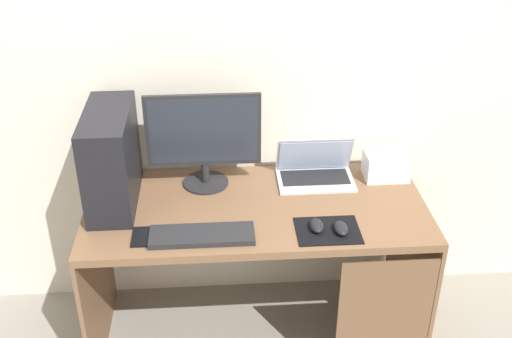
{
  "coord_description": "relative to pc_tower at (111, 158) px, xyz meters",
  "views": [
    {
      "loc": [
        -0.16,
        -2.26,
        2.21
      ],
      "look_at": [
        0.0,
        0.0,
        0.92
      ],
      "focal_mm": 43.64,
      "sensor_mm": 36.0,
      "label": 1
    }
  ],
  "objects": [
    {
      "name": "laptop",
      "position": [
        0.9,
        0.12,
        -0.17
      ],
      "size": [
        0.35,
        0.22,
        0.2
      ],
      "color": "#B7BCC6",
      "rests_on": "desk"
    },
    {
      "name": "desk",
      "position": [
        0.62,
        -0.09,
        -0.36
      ],
      "size": [
        1.48,
        0.68,
        0.74
      ],
      "color": "brown",
      "rests_on": "ground_plane"
    },
    {
      "name": "pc_tower",
      "position": [
        0.0,
        0.0,
        0.0
      ],
      "size": [
        0.19,
        0.46,
        0.42
      ],
      "primitive_type": "cube",
      "color": "black",
      "rests_on": "desk"
    },
    {
      "name": "keyboard",
      "position": [
        0.38,
        -0.31,
        -0.2
      ],
      "size": [
        0.42,
        0.14,
        0.02
      ],
      "primitive_type": "cube",
      "color": "#232326",
      "rests_on": "desk"
    },
    {
      "name": "projector",
      "position": [
        1.23,
        0.12,
        -0.15
      ],
      "size": [
        0.2,
        0.14,
        0.12
      ],
      "primitive_type": "cube",
      "color": "white",
      "rests_on": "desk"
    },
    {
      "name": "monitor",
      "position": [
        0.39,
        0.11,
        0.02
      ],
      "size": [
        0.51,
        0.21,
        0.44
      ],
      "color": "#232326",
      "rests_on": "desk"
    },
    {
      "name": "mouse_left",
      "position": [
        0.84,
        -0.29,
        -0.19
      ],
      "size": [
        0.06,
        0.1,
        0.03
      ],
      "primitive_type": "ellipsoid",
      "color": "black",
      "rests_on": "mousepad"
    },
    {
      "name": "cell_phone",
      "position": [
        0.13,
        -0.29,
        -0.21
      ],
      "size": [
        0.07,
        0.13,
        0.01
      ],
      "primitive_type": "cube",
      "color": "black",
      "rests_on": "desk"
    },
    {
      "name": "mouse_right",
      "position": [
        0.94,
        -0.31,
        -0.19
      ],
      "size": [
        0.06,
        0.1,
        0.03
      ],
      "primitive_type": "ellipsoid",
      "color": "black",
      "rests_on": "mousepad"
    },
    {
      "name": "wall_back",
      "position": [
        0.61,
        0.3,
        0.35
      ],
      "size": [
        4.0,
        0.05,
        2.6
      ],
      "color": "beige",
      "rests_on": "ground_plane"
    },
    {
      "name": "ground_plane",
      "position": [
        0.61,
        -0.08,
        -0.95
      ],
      "size": [
        8.0,
        8.0,
        0.0
      ],
      "primitive_type": "plane",
      "color": "gray"
    },
    {
      "name": "mousepad",
      "position": [
        0.89,
        -0.3,
        -0.21
      ],
      "size": [
        0.26,
        0.2,
        0.0
      ],
      "primitive_type": "cube",
      "color": "black",
      "rests_on": "desk"
    }
  ]
}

